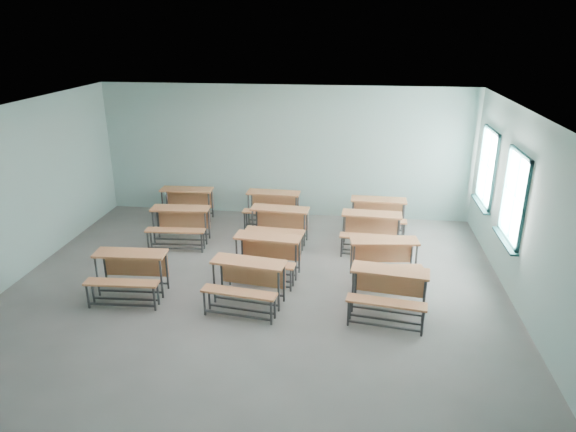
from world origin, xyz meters
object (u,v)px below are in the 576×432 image
object	(u,v)px
desk_unit_r3c1	(273,204)
desk_unit_r1c1	(267,251)
desk_unit_r0c0	(129,268)
desk_unit_r0c2	(389,287)
desk_unit_r3c0	(186,200)
desk_unit_r3c2	(378,211)
desk_unit_r0c1	(247,278)
desk_unit_r2c0	(180,220)
desk_unit_r2c1	(279,221)
desk_unit_r1c2	(385,255)
desk_unit_r2c2	(371,226)

from	to	relation	value
desk_unit_r3c1	desk_unit_r1c1	bearing A→B (deg)	-81.63
desk_unit_r0c0	desk_unit_r1c1	distance (m)	2.48
desk_unit_r0c2	desk_unit_r3c0	distance (m)	5.98
desk_unit_r0c0	desk_unit_r3c0	size ratio (longest dim) A/B	1.01
desk_unit_r0c0	desk_unit_r3c2	distance (m)	5.64
desk_unit_r0c1	desk_unit_r2c0	distance (m)	3.14
desk_unit_r0c0	desk_unit_r2c1	distance (m)	3.45
desk_unit_r1c2	desk_unit_r2c2	bearing A→B (deg)	91.52
desk_unit_r0c2	desk_unit_r1c2	world-z (taller)	same
desk_unit_r1c2	desk_unit_r2c0	size ratio (longest dim) A/B	1.03
desk_unit_r0c0	desk_unit_r1c1	size ratio (longest dim) A/B	0.98
desk_unit_r0c0	desk_unit_r2c0	xyz separation A→B (m)	(0.12, 2.36, 0.00)
desk_unit_r3c2	desk_unit_r3c1	bearing A→B (deg)	176.89
desk_unit_r3c0	desk_unit_r3c1	distance (m)	2.12
desk_unit_r0c0	desk_unit_r2c0	bearing A→B (deg)	83.85
desk_unit_r2c1	desk_unit_r3c2	size ratio (longest dim) A/B	1.03
desk_unit_r0c1	desk_unit_r3c2	xyz separation A→B (m)	(2.31, 3.58, 0.00)
desk_unit_r0c1	desk_unit_r3c0	world-z (taller)	same
desk_unit_r3c1	desk_unit_r2c2	bearing A→B (deg)	-25.31
desk_unit_r0c0	desk_unit_r2c1	size ratio (longest dim) A/B	0.99
desk_unit_r0c2	desk_unit_r3c1	xyz separation A→B (m)	(-2.51, 3.80, 0.00)
desk_unit_r0c1	desk_unit_r3c0	size ratio (longest dim) A/B	1.06
desk_unit_r1c1	desk_unit_r2c2	distance (m)	2.49
desk_unit_r2c1	desk_unit_r3c2	distance (m)	2.34
desk_unit_r2c1	desk_unit_r0c2	bearing A→B (deg)	-46.65
desk_unit_r2c2	desk_unit_r0c2	bearing A→B (deg)	-82.39
desk_unit_r2c0	desk_unit_r3c0	bearing A→B (deg)	98.57
desk_unit_r1c2	desk_unit_r3c1	world-z (taller)	same
desk_unit_r0c1	desk_unit_r1c2	size ratio (longest dim) A/B	1.00
desk_unit_r1c2	desk_unit_r2c2	distance (m)	1.42
desk_unit_r2c1	desk_unit_r3c1	size ratio (longest dim) A/B	1.02
desk_unit_r1c1	desk_unit_r1c2	world-z (taller)	same
desk_unit_r3c1	desk_unit_r3c2	bearing A→B (deg)	-2.86
desk_unit_r2c1	desk_unit_r3c0	xyz separation A→B (m)	(-2.43, 1.08, 0.00)
desk_unit_r2c2	desk_unit_r2c1	bearing A→B (deg)	-179.50
desk_unit_r3c2	desk_unit_r2c0	bearing A→B (deg)	-163.45
desk_unit_r3c2	desk_unit_r1c2	bearing A→B (deg)	-87.58
desk_unit_r0c2	desk_unit_r3c1	world-z (taller)	same
desk_unit_r1c1	desk_unit_r2c0	xyz separation A→B (m)	(-2.13, 1.33, 0.00)
desk_unit_r3c0	desk_unit_r0c2	bearing A→B (deg)	-41.29
desk_unit_r0c2	desk_unit_r2c1	distance (m)	3.49
desk_unit_r1c1	desk_unit_r0c0	bearing A→B (deg)	-150.20
desk_unit_r2c2	desk_unit_r0c0	bearing A→B (deg)	-146.36
desk_unit_r0c1	desk_unit_r2c0	xyz separation A→B (m)	(-1.98, 2.43, 0.00)
desk_unit_r0c1	desk_unit_r1c2	distance (m)	2.64
desk_unit_r2c0	desk_unit_r2c1	world-z (taller)	same
desk_unit_r0c1	desk_unit_r1c1	world-z (taller)	same
desk_unit_r0c2	desk_unit_r3c2	bearing A→B (deg)	98.53
desk_unit_r0c2	desk_unit_r1c1	xyz separation A→B (m)	(-2.20, 1.12, 0.00)
desk_unit_r2c0	desk_unit_r2c2	bearing A→B (deg)	-1.24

